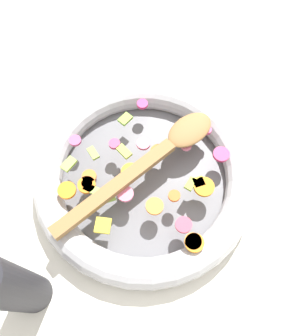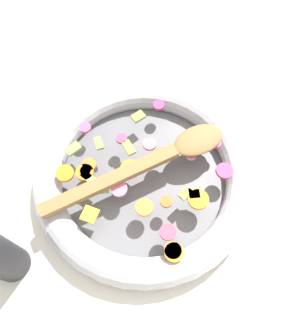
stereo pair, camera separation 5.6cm
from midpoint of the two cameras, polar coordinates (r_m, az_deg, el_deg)
name	(u,v)px [view 1 (the left image)]	position (r m, az deg, el deg)	size (l,w,h in m)	color
ground_plane	(144,180)	(0.60, -2.63, -2.30)	(4.00, 4.00, 0.00)	silver
skillet	(144,175)	(0.58, -2.72, -1.46)	(0.39, 0.39, 0.05)	slate
chopped_vegetables	(142,179)	(0.55, -3.20, -2.17)	(0.30, 0.28, 0.01)	orange
wooden_spoon	(153,158)	(0.55, -1.31, 1.48)	(0.09, 0.34, 0.01)	olive
pepper_mill	(11,288)	(0.49, -25.45, -18.79)	(0.06, 0.06, 0.24)	#232328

